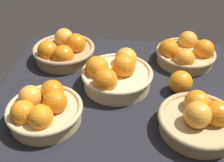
% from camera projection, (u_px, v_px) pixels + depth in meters
% --- Properties ---
extents(market_tray, '(0.84, 0.72, 0.03)m').
position_uv_depth(market_tray, '(120.00, 93.00, 0.96)').
color(market_tray, black).
rests_on(market_tray, ground).
extents(basket_far_right, '(0.23, 0.23, 0.10)m').
position_uv_depth(basket_far_right, '(185.00, 53.00, 1.08)').
color(basket_far_right, tan).
rests_on(basket_far_right, market_tray).
extents(basket_center, '(0.25, 0.25, 0.12)m').
position_uv_depth(basket_center, '(116.00, 74.00, 0.95)').
color(basket_center, '#D3BC8C').
rests_on(basket_center, market_tray).
extents(basket_near_left, '(0.23, 0.23, 0.10)m').
position_uv_depth(basket_near_left, '(43.00, 109.00, 0.81)').
color(basket_near_left, tan).
rests_on(basket_near_left, market_tray).
extents(basket_near_right, '(0.23, 0.23, 0.11)m').
position_uv_depth(basket_near_right, '(200.00, 119.00, 0.78)').
color(basket_near_right, tan).
rests_on(basket_near_right, market_tray).
extents(basket_far_left, '(0.24, 0.24, 0.11)m').
position_uv_depth(basket_far_left, '(64.00, 50.00, 1.09)').
color(basket_far_left, tan).
rests_on(basket_far_left, market_tray).
extents(loose_orange_front_gap, '(0.08, 0.08, 0.08)m').
position_uv_depth(loose_orange_front_gap, '(181.00, 82.00, 0.92)').
color(loose_orange_front_gap, orange).
rests_on(loose_orange_front_gap, market_tray).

